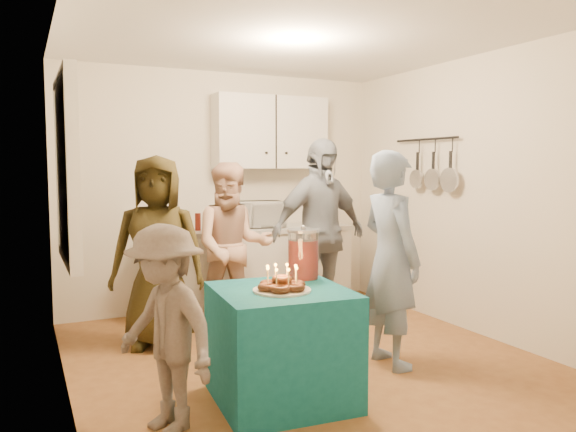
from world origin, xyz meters
name	(u,v)px	position (x,y,z in m)	size (l,w,h in m)	color
floor	(307,360)	(0.00, 0.00, 0.00)	(4.00, 4.00, 0.00)	brown
ceiling	(308,33)	(0.00, 0.00, 2.60)	(4.00, 4.00, 0.00)	white
back_wall	(224,191)	(0.00, 2.00, 1.30)	(3.60, 3.60, 0.00)	silver
left_wall	(63,208)	(-1.80, 0.00, 1.30)	(4.00, 4.00, 0.00)	silver
right_wall	(479,196)	(1.80, 0.00, 1.30)	(4.00, 4.00, 0.00)	silver
window_night	(64,169)	(-1.77, 0.30, 1.55)	(0.04, 1.00, 1.20)	black
counter	(251,271)	(0.20, 1.70, 0.43)	(2.20, 0.58, 0.86)	white
countertop	(251,230)	(0.20, 1.70, 0.89)	(2.24, 0.62, 0.05)	beige
upper_cabinet	(270,133)	(0.50, 1.85, 1.95)	(1.30, 0.30, 0.80)	white
pot_rack	(424,164)	(1.72, 0.70, 1.60)	(0.12, 1.00, 0.60)	black
microwave	(260,214)	(0.30, 1.70, 1.05)	(0.51, 0.35, 0.28)	white
party_table	(281,345)	(-0.51, -0.62, 0.38)	(0.85, 0.85, 0.76)	#0F5A67
donut_cake	(282,278)	(-0.54, -0.68, 0.85)	(0.38, 0.38, 0.18)	#381C0C
punch_jar	(303,255)	(-0.22, -0.36, 0.93)	(0.22, 0.22, 0.34)	#B8160E
man_birthday	(391,259)	(0.56, -0.36, 0.85)	(0.62, 0.41, 1.69)	#7E94B7
woman_back_left	(158,251)	(-0.99, 0.90, 0.83)	(0.82, 0.53, 1.67)	#514217
woman_back_center	(233,247)	(-0.24, 1.07, 0.80)	(0.78, 0.61, 1.61)	tan
woman_back_right	(320,233)	(0.57, 0.83, 0.92)	(1.08, 0.45, 1.84)	#0F1C33
child_near_left	(165,329)	(-1.31, -0.71, 0.62)	(0.80, 0.46, 1.24)	#554944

